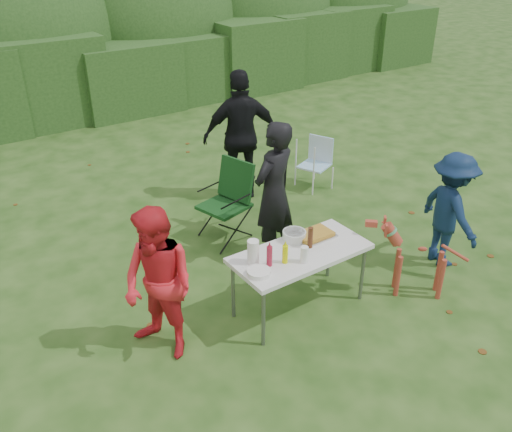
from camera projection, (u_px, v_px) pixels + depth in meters
ground at (278, 321)px, 5.87m from camera, size 80.00×80.00×0.00m
hedge_row at (48, 84)px, 11.24m from camera, size 22.00×1.40×1.70m
shrub_backdrop at (21, 35)px, 12.04m from camera, size 20.00×2.60×3.20m
folding_table at (300, 255)px, 5.76m from camera, size 1.50×0.70×0.74m
person_cook at (274, 193)px, 6.58m from camera, size 0.76×0.61×1.82m
person_red_jacket at (159, 285)px, 5.11m from camera, size 0.83×0.93×1.58m
person_black_puffy at (242, 136)px, 8.11m from camera, size 1.26×0.86×1.98m
child at (450, 211)px, 6.56m from camera, size 0.77×1.06×1.47m
dog at (421, 260)px, 6.11m from camera, size 0.96×0.92×0.90m
camping_chair at (224, 202)px, 7.21m from camera, size 0.81×0.81×1.06m
lawn_chair at (314, 164)px, 8.67m from camera, size 0.63×0.63×0.82m
food_tray at (314, 236)px, 5.99m from camera, size 0.45×0.30×0.02m
focaccia_bread at (314, 234)px, 5.97m from camera, size 0.40×0.26×0.04m
mustard_bottle at (285, 254)px, 5.50m from camera, size 0.06×0.06×0.20m
ketchup_bottle at (269, 256)px, 5.44m from camera, size 0.06×0.06×0.22m
beer_bottle at (310, 238)px, 5.75m from camera, size 0.06×0.06×0.24m
paper_towel_roll at (253, 252)px, 5.48m from camera, size 0.12×0.12×0.26m
cup_stack at (304, 255)px, 5.51m from camera, size 0.08×0.08×0.18m
pasta_bowl at (294, 235)px, 5.92m from camera, size 0.26×0.26×0.10m
plate_stack at (259, 272)px, 5.34m from camera, size 0.24×0.24×0.05m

